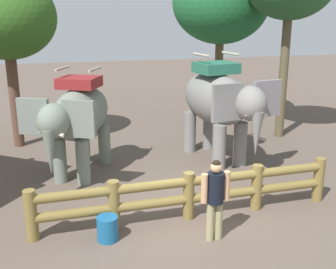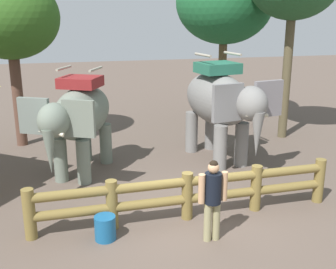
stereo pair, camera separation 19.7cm
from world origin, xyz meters
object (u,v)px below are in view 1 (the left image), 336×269
object	(u,v)px
elephant_center	(219,102)
tree_far_right	(221,3)
tourist_woman_in_black	(215,195)
tree_far_left	(6,18)
log_fence	(189,192)
elephant_near_left	(78,117)
feed_bucket	(108,228)

from	to	relation	value
elephant_center	tree_far_right	bearing A→B (deg)	68.81
elephant_center	tourist_woman_in_black	distance (m)	4.68
tourist_woman_in_black	tree_far_left	distance (m)	8.96
tree_far_right	elephant_center	bearing A→B (deg)	-111.19
tourist_woman_in_black	tree_far_right	bearing A→B (deg)	68.32
elephant_center	tree_far_left	distance (m)	7.00
tree_far_left	tree_far_right	distance (m)	7.80
log_fence	tourist_woman_in_black	bearing A→B (deg)	-77.46
elephant_near_left	elephant_center	bearing A→B (deg)	1.88
tree_far_left	feed_bucket	world-z (taller)	tree_far_left
tourist_woman_in_black	tree_far_right	size ratio (longest dim) A/B	0.27
elephant_center	tree_far_right	xyz separation A→B (m)	(1.77, 4.56, 2.84)
elephant_center	tree_far_left	xyz separation A→B (m)	(-5.86, 3.04, 2.31)
elephant_center	tourist_woman_in_black	world-z (taller)	elephant_center
elephant_near_left	tree_far_right	world-z (taller)	tree_far_right
tree_far_right	feed_bucket	xyz separation A→B (m)	(-5.53, -8.31, -4.37)
tree_far_right	feed_bucket	world-z (taller)	tree_far_right
feed_bucket	elephant_near_left	bearing A→B (deg)	94.42
tourist_woman_in_black	feed_bucket	world-z (taller)	tourist_woman_in_black
elephant_near_left	tree_far_right	size ratio (longest dim) A/B	0.55
elephant_center	tourist_woman_in_black	xyz separation A→B (m)	(-1.74, -4.27, -0.82)
elephant_near_left	elephant_center	world-z (taller)	elephant_center
log_fence	elephant_center	distance (m)	4.01
log_fence	tree_far_right	bearing A→B (deg)	64.62
log_fence	feed_bucket	xyz separation A→B (m)	(-1.80, -0.46, -0.36)
elephant_near_left	tourist_woman_in_black	size ratio (longest dim) A/B	2.06
log_fence	tourist_woman_in_black	size ratio (longest dim) A/B	4.03
tree_far_left	feed_bucket	bearing A→B (deg)	-72.79
tourist_woman_in_black	tree_far_left	world-z (taller)	tree_far_left
tourist_woman_in_black	feed_bucket	bearing A→B (deg)	165.71
tree_far_left	elephant_near_left	bearing A→B (deg)	-60.12
log_fence	elephant_near_left	bearing A→B (deg)	123.37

